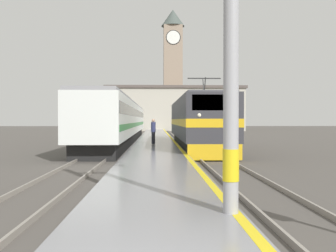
{
  "coord_description": "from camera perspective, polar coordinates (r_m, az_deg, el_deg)",
  "views": [
    {
      "loc": [
        -0.02,
        -3.6,
        2.12
      ],
      "look_at": [
        1.03,
        29.73,
        1.59
      ],
      "focal_mm": 42.0,
      "sensor_mm": 36.0,
      "label": 1
    }
  ],
  "objects": [
    {
      "name": "platform",
      "position": [
        28.67,
        -1.76,
        -2.96
      ],
      "size": [
        3.26,
        140.0,
        0.38
      ],
      "color": "gray",
      "rests_on": "ground"
    },
    {
      "name": "rail_track_near",
      "position": [
        28.83,
        4.12,
        -3.26
      ],
      "size": [
        2.83,
        140.0,
        0.16
      ],
      "color": "#514C47",
      "rests_on": "ground"
    },
    {
      "name": "clock_tower",
      "position": [
        83.59,
        0.71,
        8.69
      ],
      "size": [
        4.85,
        4.85,
        25.29
      ],
      "color": "gray",
      "rests_on": "ground"
    },
    {
      "name": "catenary_mast",
      "position": [
        7.6,
        9.48,
        13.69
      ],
      "size": [
        1.87,
        0.31,
        7.04
      ],
      "color": "#9E9EA3",
      "rests_on": "platform"
    },
    {
      "name": "station_building",
      "position": [
        76.52,
        1.03,
        2.54
      ],
      "size": [
        26.78,
        7.51,
        8.57
      ],
      "color": "#B7B2A3",
      "rests_on": "ground"
    },
    {
      "name": "locomotive_train",
      "position": [
        28.53,
        4.17,
        0.46
      ],
      "size": [
        2.92,
        17.93,
        4.69
      ],
      "color": "black",
      "rests_on": "ground"
    },
    {
      "name": "ground_plane",
      "position": [
        33.67,
        -1.77,
        -2.71
      ],
      "size": [
        200.0,
        200.0,
        0.0
      ],
      "primitive_type": "plane",
      "color": "#514C47"
    },
    {
      "name": "person_on_platform",
      "position": [
        28.59,
        -2.15,
        -0.67
      ],
      "size": [
        0.34,
        0.34,
        1.82
      ],
      "color": "#23232D",
      "rests_on": "platform"
    },
    {
      "name": "passenger_train",
      "position": [
        38.29,
        -6.66,
        0.77
      ],
      "size": [
        2.92,
        38.33,
        3.76
      ],
      "color": "black",
      "rests_on": "ground"
    },
    {
      "name": "rail_track_far",
      "position": [
        28.86,
        -8.26,
        -3.26
      ],
      "size": [
        2.83,
        140.0,
        0.16
      ],
      "color": "#514C47",
      "rests_on": "ground"
    }
  ]
}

